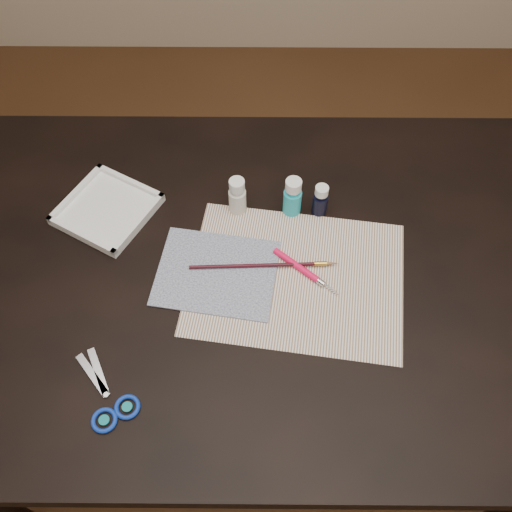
{
  "coord_description": "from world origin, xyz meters",
  "views": [
    {
      "loc": [
        0.0,
        -0.63,
        1.74
      ],
      "look_at": [
        0.0,
        0.0,
        0.8
      ],
      "focal_mm": 40.0,
      "sensor_mm": 36.0,
      "label": 1
    }
  ],
  "objects_px": {
    "paint_bottle_cyan": "(293,196)",
    "paper": "(296,278)",
    "paint_bottle_white": "(237,196)",
    "paint_bottle_navy": "(320,200)",
    "scissors": "(99,390)",
    "palette_tray": "(107,209)",
    "canvas": "(217,273)"
  },
  "relations": [
    {
      "from": "paint_bottle_cyan",
      "to": "paint_bottle_white",
      "type": "bearing_deg",
      "value": 178.55
    },
    {
      "from": "paper",
      "to": "paint_bottle_white",
      "type": "xyz_separation_m",
      "value": [
        -0.12,
        0.18,
        0.05
      ]
    },
    {
      "from": "canvas",
      "to": "paint_bottle_white",
      "type": "distance_m",
      "value": 0.18
    },
    {
      "from": "palette_tray",
      "to": "scissors",
      "type": "bearing_deg",
      "value": -83.48
    },
    {
      "from": "palette_tray",
      "to": "paint_bottle_navy",
      "type": "bearing_deg",
      "value": 0.59
    },
    {
      "from": "paint_bottle_navy",
      "to": "palette_tray",
      "type": "xyz_separation_m",
      "value": [
        -0.46,
        -0.0,
        -0.03
      ]
    },
    {
      "from": "canvas",
      "to": "paint_bottle_cyan",
      "type": "xyz_separation_m",
      "value": [
        0.16,
        0.17,
        0.04
      ]
    },
    {
      "from": "paint_bottle_navy",
      "to": "scissors",
      "type": "xyz_separation_m",
      "value": [
        -0.42,
        -0.41,
        -0.04
      ]
    },
    {
      "from": "paper",
      "to": "paint_bottle_navy",
      "type": "relative_size",
      "value": 5.4
    },
    {
      "from": "canvas",
      "to": "palette_tray",
      "type": "distance_m",
      "value": 0.29
    },
    {
      "from": "paint_bottle_navy",
      "to": "palette_tray",
      "type": "bearing_deg",
      "value": -179.41
    },
    {
      "from": "scissors",
      "to": "paint_bottle_white",
      "type": "bearing_deg",
      "value": -69.61
    },
    {
      "from": "paint_bottle_cyan",
      "to": "palette_tray",
      "type": "bearing_deg",
      "value": -179.0
    },
    {
      "from": "canvas",
      "to": "scissors",
      "type": "bearing_deg",
      "value": -128.66
    },
    {
      "from": "paint_bottle_cyan",
      "to": "paint_bottle_navy",
      "type": "relative_size",
      "value": 1.21
    },
    {
      "from": "paint_bottle_cyan",
      "to": "palette_tray",
      "type": "distance_m",
      "value": 0.41
    },
    {
      "from": "paper",
      "to": "paint_bottle_white",
      "type": "height_order",
      "value": "paint_bottle_white"
    },
    {
      "from": "paint_bottle_cyan",
      "to": "scissors",
      "type": "relative_size",
      "value": 0.53
    },
    {
      "from": "paint_bottle_navy",
      "to": "palette_tray",
      "type": "distance_m",
      "value": 0.47
    },
    {
      "from": "paint_bottle_white",
      "to": "paint_bottle_navy",
      "type": "distance_m",
      "value": 0.18
    },
    {
      "from": "paint_bottle_white",
      "to": "paint_bottle_navy",
      "type": "relative_size",
      "value": 1.16
    },
    {
      "from": "canvas",
      "to": "paint_bottle_navy",
      "type": "bearing_deg",
      "value": 36.81
    },
    {
      "from": "paint_bottle_white",
      "to": "palette_tray",
      "type": "relative_size",
      "value": 0.51
    },
    {
      "from": "paint_bottle_cyan",
      "to": "paper",
      "type": "bearing_deg",
      "value": -88.52
    },
    {
      "from": "paint_bottle_cyan",
      "to": "palette_tray",
      "type": "relative_size",
      "value": 0.53
    },
    {
      "from": "palette_tray",
      "to": "canvas",
      "type": "bearing_deg",
      "value": -32.66
    },
    {
      "from": "scissors",
      "to": "palette_tray",
      "type": "height_order",
      "value": "palette_tray"
    },
    {
      "from": "canvas",
      "to": "paint_bottle_cyan",
      "type": "height_order",
      "value": "paint_bottle_cyan"
    },
    {
      "from": "paint_bottle_cyan",
      "to": "scissors",
      "type": "xyz_separation_m",
      "value": [
        -0.36,
        -0.42,
        -0.04
      ]
    },
    {
      "from": "canvas",
      "to": "paint_bottle_navy",
      "type": "relative_size",
      "value": 3.01
    },
    {
      "from": "paper",
      "to": "canvas",
      "type": "height_order",
      "value": "canvas"
    },
    {
      "from": "paint_bottle_white",
      "to": "scissors",
      "type": "height_order",
      "value": "paint_bottle_white"
    }
  ]
}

